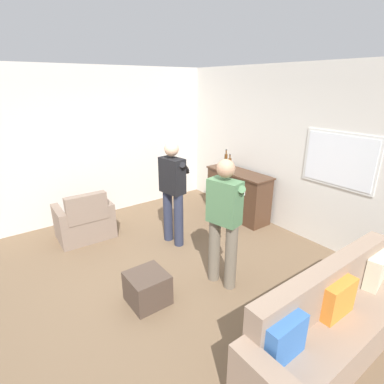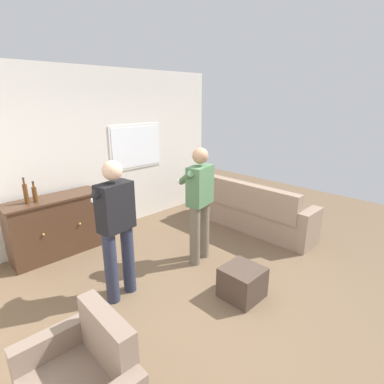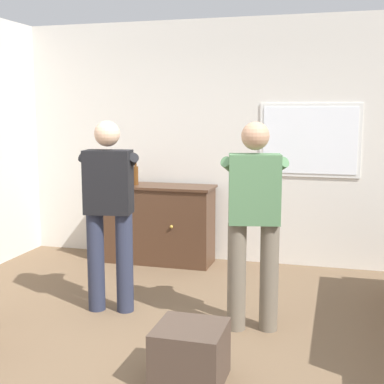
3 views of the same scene
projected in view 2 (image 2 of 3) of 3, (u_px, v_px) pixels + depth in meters
The scene contains 9 objects.
ground at pixel (208, 294), 3.70m from camera, with size 10.40×10.40×0.00m, color brown.
wall_back_with_window at pixel (95, 154), 5.09m from camera, with size 5.20×0.15×2.80m.
couch at pixel (248, 210), 5.45m from camera, with size 0.57×2.41×0.90m.
sideboard_cabinet at pixel (56, 226), 4.53m from camera, with size 1.36×0.49×0.91m.
bottle_wine_green at pixel (35, 194), 4.18m from camera, with size 0.06×0.06×0.30m.
bottle_liquor_amber at pixel (26, 193), 4.09m from camera, with size 0.06×0.06×0.37m.
ottoman at pixel (242, 282), 3.60m from camera, with size 0.45×0.45×0.38m, color #47382D.
person_standing_left at pixel (116, 224), 3.40m from camera, with size 0.55×0.50×1.68m.
person_standing_right at pixel (199, 200), 4.20m from camera, with size 0.54×0.51×1.68m.
Camera 2 is at (-2.35, -2.10, 2.32)m, focal length 28.00 mm.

